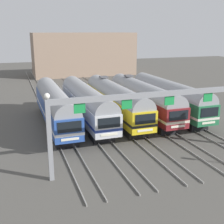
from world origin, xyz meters
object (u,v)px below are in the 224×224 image
commuter_train_silver (86,102)px  catenary_gantry (169,105)px  commuter_train_yellow (115,100)px  commuter_train_maroon (143,98)px  commuter_train_blue (55,105)px  commuter_train_green (168,96)px

commuter_train_silver → catenary_gantry: catenary_gantry is taller
commuter_train_yellow → commuter_train_maroon: 3.89m
commuter_train_blue → commuter_train_green: bearing=0.0°
commuter_train_blue → commuter_train_maroon: commuter_train_maroon is taller
commuter_train_maroon → catenary_gantry: bearing=-106.1°
commuter_train_blue → commuter_train_silver: size_ratio=1.00×
commuter_train_maroon → commuter_train_green: (3.89, -0.00, -0.00)m
commuter_train_blue → commuter_train_green: 15.57m
commuter_train_maroon → catenary_gantry: 14.28m
commuter_train_silver → commuter_train_maroon: commuter_train_maroon is taller
commuter_train_yellow → commuter_train_blue: bearing=-180.0°
commuter_train_yellow → commuter_train_maroon: (3.89, 0.00, 0.00)m
commuter_train_blue → catenary_gantry: (7.78, -13.49, 2.54)m
commuter_train_maroon → commuter_train_blue: bearing=-180.0°
commuter_train_blue → commuter_train_yellow: 7.78m
commuter_train_silver → commuter_train_green: 11.68m
commuter_train_yellow → commuter_train_green: 7.78m
commuter_train_maroon → catenary_gantry: catenary_gantry is taller
commuter_train_silver → commuter_train_yellow: 3.89m
commuter_train_green → catenary_gantry: catenary_gantry is taller
commuter_train_yellow → commuter_train_silver: bearing=-179.9°
commuter_train_maroon → commuter_train_green: size_ratio=1.00×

